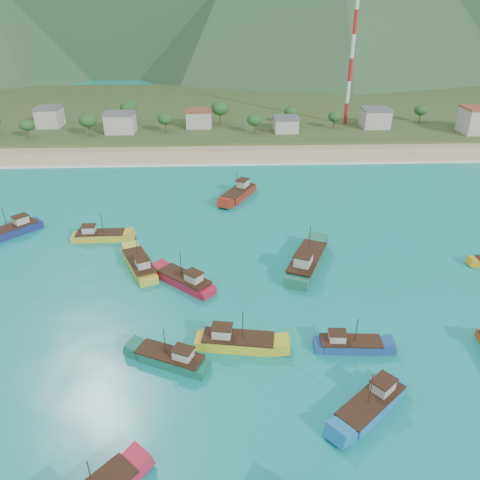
{
  "coord_description": "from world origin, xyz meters",
  "views": [
    {
      "loc": [
        -0.88,
        -55.97,
        41.61
      ],
      "look_at": [
        2.0,
        18.0,
        3.0
      ],
      "focal_mm": 35.0,
      "sensor_mm": 36.0,
      "label": 1
    }
  ],
  "objects_px": {
    "boat_2": "(237,342)",
    "boat_23": "(371,405)",
    "boat_5": "(140,266)",
    "boat_25": "(185,282)",
    "boat_3": "(13,231)",
    "boat_0": "(349,345)",
    "boat_27": "(100,236)",
    "boat_7": "(171,359)",
    "boat_26": "(306,263)",
    "radio_tower": "(352,58)",
    "boat_24": "(239,194)"
  },
  "relations": [
    {
      "from": "boat_2",
      "to": "boat_23",
      "type": "distance_m",
      "value": 18.68
    },
    {
      "from": "boat_5",
      "to": "boat_25",
      "type": "relative_size",
      "value": 1.14
    },
    {
      "from": "boat_3",
      "to": "boat_25",
      "type": "distance_m",
      "value": 40.25
    },
    {
      "from": "boat_3",
      "to": "boat_23",
      "type": "xyz_separation_m",
      "value": [
        57.75,
        -46.32,
        -0.05
      ]
    },
    {
      "from": "boat_2",
      "to": "boat_5",
      "type": "relative_size",
      "value": 0.96
    },
    {
      "from": "boat_0",
      "to": "boat_27",
      "type": "xyz_separation_m",
      "value": [
        -40.19,
        33.16,
        0.11
      ]
    },
    {
      "from": "boat_7",
      "to": "boat_26",
      "type": "distance_m",
      "value": 30.89
    },
    {
      "from": "boat_0",
      "to": "boat_3",
      "type": "height_order",
      "value": "boat_3"
    },
    {
      "from": "boat_7",
      "to": "boat_27",
      "type": "bearing_deg",
      "value": 50.11
    },
    {
      "from": "boat_7",
      "to": "boat_27",
      "type": "distance_m",
      "value": 38.91
    },
    {
      "from": "boat_2",
      "to": "boat_3",
      "type": "height_order",
      "value": "boat_3"
    },
    {
      "from": "boat_27",
      "to": "boat_3",
      "type": "bearing_deg",
      "value": -100.43
    },
    {
      "from": "boat_5",
      "to": "boat_2",
      "type": "bearing_deg",
      "value": -76.27
    },
    {
      "from": "boat_5",
      "to": "boat_26",
      "type": "xyz_separation_m",
      "value": [
        28.47,
        -0.77,
        0.3
      ]
    },
    {
      "from": "boat_2",
      "to": "boat_25",
      "type": "height_order",
      "value": "boat_2"
    },
    {
      "from": "boat_3",
      "to": "boat_2",
      "type": "bearing_deg",
      "value": -175.26
    },
    {
      "from": "radio_tower",
      "to": "boat_5",
      "type": "height_order",
      "value": "radio_tower"
    },
    {
      "from": "boat_5",
      "to": "boat_24",
      "type": "relative_size",
      "value": 0.93
    },
    {
      "from": "boat_5",
      "to": "boat_27",
      "type": "bearing_deg",
      "value": 105.13
    },
    {
      "from": "boat_24",
      "to": "boat_27",
      "type": "bearing_deg",
      "value": 64.47
    },
    {
      "from": "boat_2",
      "to": "boat_24",
      "type": "relative_size",
      "value": 0.89
    },
    {
      "from": "boat_25",
      "to": "boat_26",
      "type": "xyz_separation_m",
      "value": [
        20.39,
        4.46,
        0.34
      ]
    },
    {
      "from": "boat_7",
      "to": "boat_24",
      "type": "relative_size",
      "value": 0.82
    },
    {
      "from": "boat_2",
      "to": "boat_26",
      "type": "height_order",
      "value": "boat_26"
    },
    {
      "from": "boat_23",
      "to": "boat_25",
      "type": "relative_size",
      "value": 1.01
    },
    {
      "from": "boat_25",
      "to": "boat_27",
      "type": "relative_size",
      "value": 0.99
    },
    {
      "from": "boat_23",
      "to": "boat_27",
      "type": "xyz_separation_m",
      "value": [
        -40.17,
        43.52,
        -0.06
      ]
    },
    {
      "from": "boat_25",
      "to": "boat_0",
      "type": "bearing_deg",
      "value": -84.2
    },
    {
      "from": "radio_tower",
      "to": "boat_24",
      "type": "height_order",
      "value": "radio_tower"
    },
    {
      "from": "boat_25",
      "to": "boat_23",
      "type": "bearing_deg",
      "value": -98.15
    },
    {
      "from": "boat_0",
      "to": "boat_25",
      "type": "relative_size",
      "value": 0.92
    },
    {
      "from": "radio_tower",
      "to": "boat_23",
      "type": "bearing_deg",
      "value": -102.15
    },
    {
      "from": "boat_3",
      "to": "boat_23",
      "type": "bearing_deg",
      "value": -174.79
    },
    {
      "from": "boat_25",
      "to": "boat_5",
      "type": "bearing_deg",
      "value": 98.59
    },
    {
      "from": "boat_3",
      "to": "boat_25",
      "type": "bearing_deg",
      "value": -165.32
    },
    {
      "from": "boat_23",
      "to": "boat_25",
      "type": "distance_m",
      "value": 34.96
    },
    {
      "from": "boat_0",
      "to": "boat_23",
      "type": "xyz_separation_m",
      "value": [
        -0.02,
        -10.36,
        0.16
      ]
    },
    {
      "from": "radio_tower",
      "to": "boat_24",
      "type": "relative_size",
      "value": 3.56
    },
    {
      "from": "boat_0",
      "to": "boat_2",
      "type": "xyz_separation_m",
      "value": [
        -14.87,
        0.97,
        0.17
      ]
    },
    {
      "from": "boat_3",
      "to": "boat_7",
      "type": "relative_size",
      "value": 1.01
    },
    {
      "from": "boat_2",
      "to": "boat_24",
      "type": "height_order",
      "value": "boat_24"
    },
    {
      "from": "boat_5",
      "to": "boat_7",
      "type": "xyz_separation_m",
      "value": [
        7.45,
        -23.4,
        -0.14
      ]
    },
    {
      "from": "boat_26",
      "to": "boat_3",
      "type": "bearing_deg",
      "value": -171.66
    },
    {
      "from": "boat_23",
      "to": "boat_24",
      "type": "distance_m",
      "value": 65.0
    },
    {
      "from": "boat_0",
      "to": "boat_7",
      "type": "height_order",
      "value": "boat_7"
    },
    {
      "from": "boat_25",
      "to": "boat_26",
      "type": "bearing_deg",
      "value": -36.15
    },
    {
      "from": "boat_2",
      "to": "boat_5",
      "type": "bearing_deg",
      "value": -133.53
    },
    {
      "from": "radio_tower",
      "to": "boat_26",
      "type": "bearing_deg",
      "value": -107.17
    },
    {
      "from": "boat_23",
      "to": "boat_7",
      "type": "bearing_deg",
      "value": 29.92
    },
    {
      "from": "boat_2",
      "to": "boat_23",
      "type": "height_order",
      "value": "boat_2"
    }
  ]
}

